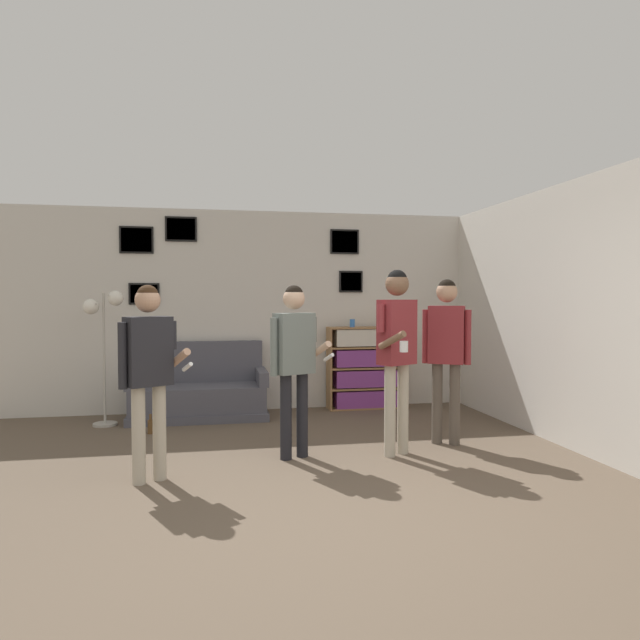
{
  "coord_description": "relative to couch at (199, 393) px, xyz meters",
  "views": [
    {
      "loc": [
        -0.86,
        -3.78,
        1.52
      ],
      "look_at": [
        0.24,
        1.99,
        1.3
      ],
      "focal_mm": 32.0,
      "sensor_mm": 36.0,
      "label": 1
    }
  ],
  "objects": [
    {
      "name": "ground_plane",
      "position": [
        1.03,
        -3.6,
        -0.31
      ],
      "size": [
        20.0,
        20.0,
        0.0
      ],
      "primitive_type": "plane",
      "color": "brown"
    },
    {
      "name": "wall_back",
      "position": [
        1.02,
        0.41,
        1.05
      ],
      "size": [
        7.73,
        0.08,
        2.7
      ],
      "color": "beige",
      "rests_on": "ground_plane"
    },
    {
      "name": "wall_right",
      "position": [
        3.72,
        -1.61,
        1.04
      ],
      "size": [
        0.06,
        6.38,
        2.7
      ],
      "color": "beige",
      "rests_on": "ground_plane"
    },
    {
      "name": "couch",
      "position": [
        0.0,
        0.0,
        0.0
      ],
      "size": [
        1.71,
        0.8,
        0.95
      ],
      "color": "#4C4C56",
      "rests_on": "ground_plane"
    },
    {
      "name": "bookshelf",
      "position": [
        2.24,
        0.19,
        0.25
      ],
      "size": [
        1.04,
        0.3,
        1.13
      ],
      "color": "olive",
      "rests_on": "ground_plane"
    },
    {
      "name": "floor_lamp",
      "position": [
        -1.09,
        -0.26,
        0.9
      ],
      "size": [
        0.46,
        0.28,
        1.61
      ],
      "color": "#ADA89E",
      "rests_on": "ground_plane"
    },
    {
      "name": "person_player_foreground_left",
      "position": [
        -0.35,
        -2.53,
        0.69
      ],
      "size": [
        0.59,
        0.37,
        1.63
      ],
      "color": "#B7AD99",
      "rests_on": "ground_plane"
    },
    {
      "name": "person_player_foreground_center",
      "position": [
        0.93,
        -2.06,
        0.7
      ],
      "size": [
        0.58,
        0.4,
        1.64
      ],
      "color": "black",
      "rests_on": "ground_plane"
    },
    {
      "name": "person_watcher_holding_cup",
      "position": [
        1.92,
        -2.13,
        0.81
      ],
      "size": [
        0.45,
        0.57,
        1.79
      ],
      "color": "#B7AD99",
      "rests_on": "ground_plane"
    },
    {
      "name": "person_spectator_near_bookshelf",
      "position": [
        2.56,
        -1.83,
        0.75
      ],
      "size": [
        0.44,
        0.35,
        1.72
      ],
      "color": "brown",
      "rests_on": "ground_plane"
    },
    {
      "name": "bottle_on_floor",
      "position": [
        -0.52,
        -0.79,
        -0.22
      ],
      "size": [
        0.07,
        0.07,
        0.22
      ],
      "color": "brown",
      "rests_on": "ground_plane"
    },
    {
      "name": "drinking_cup",
      "position": [
        2.06,
        0.19,
        0.87
      ],
      "size": [
        0.07,
        0.07,
        0.11
      ],
      "color": "blue",
      "rests_on": "bookshelf"
    }
  ]
}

